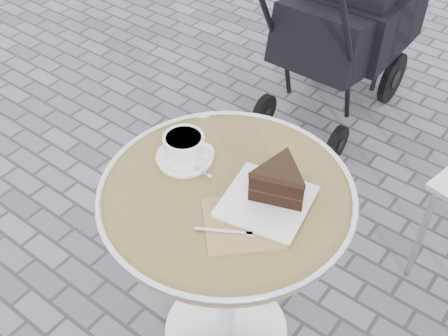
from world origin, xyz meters
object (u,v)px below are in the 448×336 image
Objects in this scene: cake_plate_set at (276,187)px; baby_stroller at (345,29)px; cafe_table at (226,231)px; cappuccino_set at (185,149)px.

baby_stroller is at bearing 98.60° from cake_plate_set.
cake_plate_set is at bearing -70.94° from baby_stroller.
cappuccino_set is at bearing 169.34° from cafe_table.
cappuccino_set is at bearing 172.37° from cake_plate_set.
cake_plate_set reaches higher than cappuccino_set.
cappuccino_set is (-0.18, 0.03, 0.20)m from cafe_table.
cafe_table is 0.26m from cake_plate_set.
cake_plate_set reaches higher than cafe_table.
cafe_table is 0.72× the size of baby_stroller.
cafe_table is 1.49m from baby_stroller.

